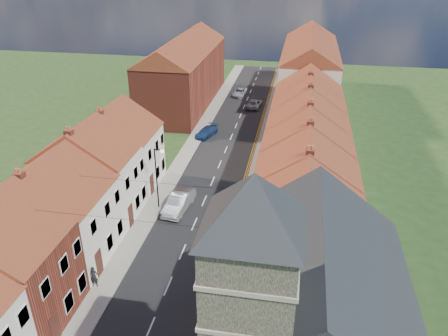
% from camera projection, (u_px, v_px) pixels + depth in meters
% --- Properties ---
extents(road, '(7.00, 90.00, 0.02)m').
position_uv_depth(road, '(220.00, 164.00, 48.99)').
color(road, black).
rests_on(road, ground).
extents(pavement_left, '(1.80, 90.00, 0.12)m').
position_uv_depth(pavement_left, '(182.00, 161.00, 49.66)').
color(pavement_left, gray).
rests_on(pavement_left, ground).
extents(pavement_right, '(1.80, 90.00, 0.12)m').
position_uv_depth(pavement_right, '(259.00, 167.00, 48.27)').
color(pavement_right, gray).
rests_on(pavement_right, ground).
extents(church, '(11.25, 14.25, 15.20)m').
position_uv_depth(church, '(305.00, 311.00, 21.45)').
color(church, '#3B3329').
rests_on(church, ground).
extents(cottage_r_tudor, '(8.30, 5.20, 9.00)m').
position_uv_depth(cottage_r_tudor, '(304.00, 227.00, 30.33)').
color(cottage_r_tudor, white).
rests_on(cottage_r_tudor, ground).
extents(cottage_r_white_near, '(8.30, 6.00, 9.00)m').
position_uv_depth(cottage_r_white_near, '(305.00, 189.00, 35.05)').
color(cottage_r_white_near, white).
rests_on(cottage_r_white_near, ground).
extents(cottage_r_cream_mid, '(8.30, 5.20, 9.00)m').
position_uv_depth(cottage_r_cream_mid, '(306.00, 160.00, 39.78)').
color(cottage_r_cream_mid, white).
rests_on(cottage_r_cream_mid, ground).
extents(cottage_r_pink, '(8.30, 6.00, 9.00)m').
position_uv_depth(cottage_r_pink, '(307.00, 137.00, 44.52)').
color(cottage_r_pink, '#BBA893').
rests_on(cottage_r_pink, ground).
extents(cottage_r_white_far, '(8.30, 5.20, 9.00)m').
position_uv_depth(cottage_r_white_far, '(307.00, 119.00, 49.25)').
color(cottage_r_white_far, white).
rests_on(cottage_r_white_far, ground).
extents(cottage_r_cream_far, '(8.30, 6.00, 9.00)m').
position_uv_depth(cottage_r_cream_far, '(308.00, 104.00, 53.98)').
color(cottage_r_cream_far, white).
rests_on(cottage_r_cream_far, ground).
extents(cottage_l_white, '(8.30, 6.90, 8.80)m').
position_uv_depth(cottage_l_white, '(53.00, 208.00, 32.66)').
color(cottage_l_white, white).
rests_on(cottage_l_white, ground).
extents(cottage_l_brick_mid, '(8.30, 5.70, 9.10)m').
position_uv_depth(cottage_l_brick_mid, '(89.00, 170.00, 37.93)').
color(cottage_l_brick_mid, white).
rests_on(cottage_l_brick_mid, ground).
extents(cottage_l_pink, '(8.30, 6.30, 8.80)m').
position_uv_depth(cottage_l_pink, '(116.00, 145.00, 43.09)').
color(cottage_l_pink, white).
rests_on(cottage_l_pink, ground).
extents(block_right_far, '(8.30, 24.20, 10.50)m').
position_uv_depth(block_right_far, '(309.00, 67.00, 67.03)').
color(block_right_far, white).
rests_on(block_right_far, ground).
extents(block_left_far, '(8.30, 24.20, 10.50)m').
position_uv_depth(block_left_far, '(184.00, 70.00, 65.59)').
color(block_left_far, brown).
rests_on(block_left_far, ground).
extents(lamppost, '(0.88, 0.15, 6.00)m').
position_uv_depth(lamppost, '(157.00, 175.00, 39.22)').
color(lamppost, black).
rests_on(lamppost, pavement_left).
extents(car_mid, '(2.21, 4.97, 1.59)m').
position_uv_depth(car_mid, '(179.00, 202.00, 40.29)').
color(car_mid, '#96989D').
rests_on(car_mid, ground).
extents(car_far, '(2.81, 4.34, 1.17)m').
position_uv_depth(car_far, '(206.00, 132.00, 55.98)').
color(car_far, navy).
rests_on(car_far, ground).
extents(car_distant, '(2.14, 4.17, 1.13)m').
position_uv_depth(car_distant, '(240.00, 92.00, 71.25)').
color(car_distant, silver).
rests_on(car_distant, ground).
extents(pedestrian_left, '(0.67, 0.52, 1.65)m').
position_uv_depth(pedestrian_left, '(94.00, 277.00, 30.94)').
color(pedestrian_left, black).
rests_on(pedestrian_left, pavement_left).
extents(car_distant_b, '(2.42, 4.57, 1.22)m').
position_uv_depth(car_distant_b, '(254.00, 103.00, 66.00)').
color(car_distant_b, '#9C9FA3').
rests_on(car_distant_b, ground).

